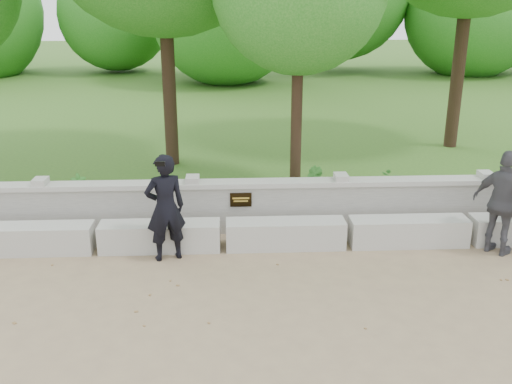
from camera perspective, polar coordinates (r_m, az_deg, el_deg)
ground at (r=7.53m, az=-3.36°, el=-11.59°), size 80.00×80.00×0.00m
lawn at (r=20.83m, az=-3.11°, el=8.59°), size 40.00×22.00×0.25m
concrete_bench at (r=9.13m, az=-3.31°, el=-4.33°), size 11.90×0.45×0.45m
parapet_wall at (r=9.69m, az=-3.31°, el=-1.40°), size 12.50×0.35×0.90m
man_main at (r=8.64m, az=-9.06°, el=-1.56°), size 0.71×0.65×1.67m
visitor_right at (r=9.52m, az=23.53°, el=-1.05°), size 0.94×1.00×1.66m
shrub_a at (r=10.85m, az=-17.22°, el=0.34°), size 0.35×0.33×0.55m
shrub_b at (r=10.43m, az=5.77°, el=0.70°), size 0.38×0.43×0.67m
shrub_c at (r=10.90m, az=13.66°, el=0.64°), size 0.61×0.59×0.51m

